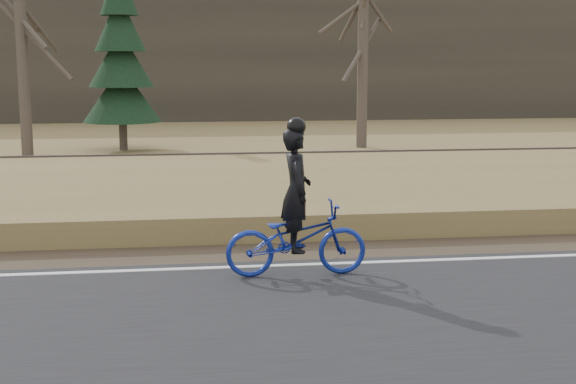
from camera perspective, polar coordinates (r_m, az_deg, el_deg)
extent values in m
plane|color=olive|center=(11.51, -3.83, -5.91)|extent=(120.00, 120.00, 0.00)
cube|color=black|center=(9.12, -2.72, -9.88)|extent=(120.00, 6.00, 0.06)
cube|color=silver|center=(11.69, -3.91, -5.34)|extent=(120.00, 0.12, 0.01)
cube|color=#473A2B|center=(12.67, -4.22, -4.39)|extent=(120.00, 1.60, 0.04)
cube|color=olive|center=(15.55, -4.93, -1.04)|extent=(120.00, 5.00, 0.44)
cube|color=slate|center=(19.30, -5.51, 1.02)|extent=(120.00, 3.00, 0.45)
cube|color=black|center=(19.26, -5.52, 1.89)|extent=(120.00, 2.40, 0.14)
cube|color=brown|center=(18.53, -5.44, 2.05)|extent=(120.00, 0.07, 0.15)
cube|color=brown|center=(19.95, -5.61, 2.58)|extent=(120.00, 0.07, 0.15)
cube|color=#383328|center=(41.08, -6.86, 9.36)|extent=(120.00, 4.00, 6.00)
imported|color=navy|center=(11.13, 0.59, -3.37)|extent=(1.96, 0.69, 1.03)
imported|color=black|center=(11.00, 0.59, 0.12)|extent=(0.41, 0.62, 1.71)
sphere|color=black|center=(10.89, 0.60, 4.66)|extent=(0.26, 0.26, 0.26)
cylinder|color=#4F453A|center=(26.36, -18.46, 10.99)|extent=(0.36, 0.36, 7.92)
cylinder|color=#4F453A|center=(27.76, 5.35, 10.70)|extent=(0.36, 0.36, 7.31)
cylinder|color=#4F453A|center=(27.52, -11.65, 4.26)|extent=(0.28, 0.28, 1.27)
cone|color=black|center=(27.44, -11.73, 6.84)|extent=(2.60, 2.60, 1.85)
cone|color=black|center=(27.41, -11.81, 9.27)|extent=(2.15, 2.15, 1.85)
cone|color=black|center=(27.44, -11.90, 11.69)|extent=(1.70, 1.70, 1.85)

